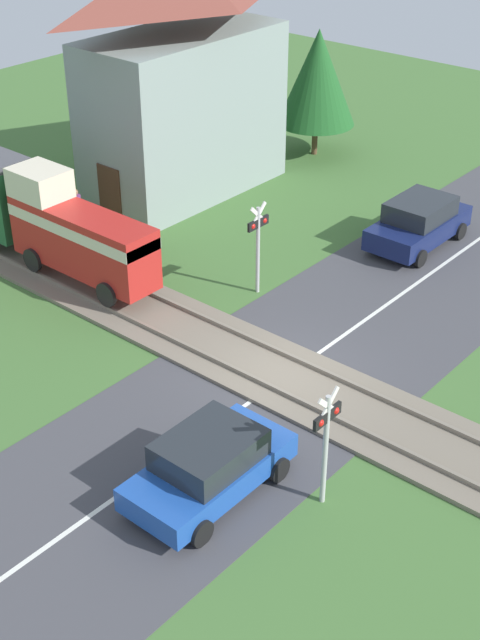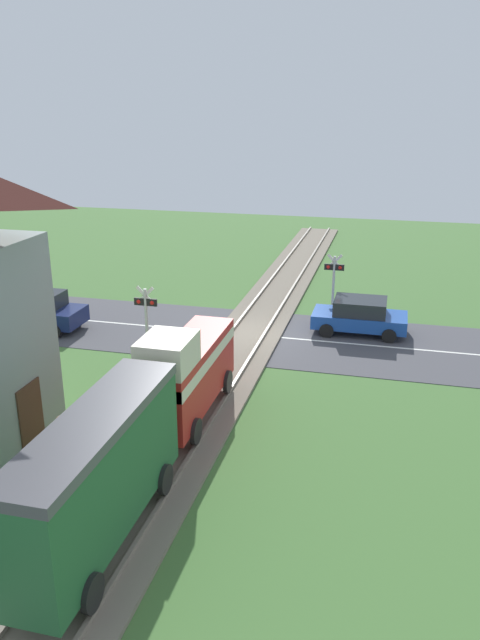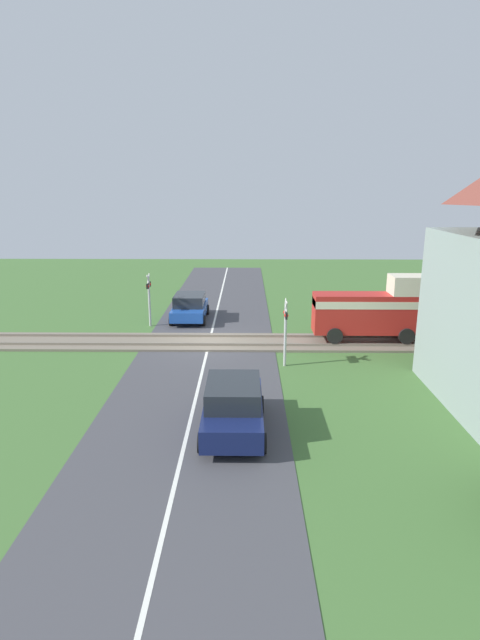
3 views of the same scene
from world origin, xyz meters
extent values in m
plane|color=#426B33|center=(0.00, 0.00, 0.00)|extent=(60.00, 60.00, 0.00)
cube|color=#424247|center=(0.00, 0.00, 0.01)|extent=(48.00, 6.40, 0.02)
cube|color=silver|center=(0.00, 0.00, 0.02)|extent=(48.00, 0.12, 0.00)
cube|color=#756B5B|center=(0.00, 0.00, 0.06)|extent=(2.80, 48.00, 0.12)
cube|color=slate|center=(-0.72, 0.00, 0.18)|extent=(0.10, 48.00, 0.12)
cube|color=slate|center=(0.72, 0.00, 0.18)|extent=(0.10, 48.00, 0.12)
cube|color=red|center=(0.00, 7.76, 1.57)|extent=(1.35, 5.33, 1.90)
cube|color=beige|center=(0.00, 7.76, 2.09)|extent=(1.37, 5.33, 0.36)
cube|color=beige|center=(0.00, 9.58, 2.97)|extent=(1.35, 1.71, 0.90)
cylinder|color=black|center=(-0.72, 6.06, 0.62)|extent=(0.14, 0.76, 0.76)
cylinder|color=black|center=(0.72, 6.06, 0.62)|extent=(0.14, 0.76, 0.76)
cylinder|color=black|center=(-0.72, 9.47, 0.62)|extent=(0.14, 0.76, 0.76)
cylinder|color=black|center=(0.72, 9.47, 0.62)|extent=(0.14, 0.76, 0.76)
cylinder|color=black|center=(-0.72, 11.92, 0.62)|extent=(0.14, 0.76, 0.76)
cylinder|color=black|center=(0.72, 11.92, 0.62)|extent=(0.14, 0.76, 0.76)
cube|color=#1E4CA8|center=(-4.52, -1.44, 0.59)|extent=(3.96, 1.83, 0.58)
cube|color=#23282D|center=(-4.52, -1.44, 1.20)|extent=(2.18, 1.68, 0.63)
cylinder|color=black|center=(-3.24, -0.52, 0.30)|extent=(0.60, 0.18, 0.60)
cylinder|color=black|center=(-3.24, -2.36, 0.30)|extent=(0.60, 0.18, 0.60)
cylinder|color=black|center=(-5.81, -0.52, 0.30)|extent=(0.60, 0.18, 0.60)
cylinder|color=black|center=(-5.81, -2.36, 0.30)|extent=(0.60, 0.18, 0.60)
cube|color=#141E4C|center=(9.16, 1.44, 0.65)|extent=(4.10, 1.81, 0.70)
cube|color=#23282D|center=(9.16, 1.44, 1.32)|extent=(2.25, 1.66, 0.65)
cylinder|color=black|center=(7.83, 0.54, 0.30)|extent=(0.60, 0.18, 0.60)
cylinder|color=black|center=(7.83, 2.34, 0.30)|extent=(0.60, 0.18, 0.60)
cylinder|color=black|center=(10.49, 0.54, 0.30)|extent=(0.60, 0.18, 0.60)
cylinder|color=black|center=(10.49, 2.34, 0.30)|extent=(0.60, 0.18, 0.60)
cylinder|color=#B7B7B7|center=(-3.15, -3.50, 1.41)|extent=(0.12, 0.12, 2.82)
cube|color=black|center=(-3.15, -3.50, 2.31)|extent=(0.90, 0.08, 0.28)
sphere|color=red|center=(-3.42, -3.50, 2.31)|extent=(0.18, 0.18, 0.18)
sphere|color=red|center=(-2.88, -3.50, 2.31)|extent=(0.18, 0.18, 0.18)
cube|color=silver|center=(-3.15, -3.50, 2.57)|extent=(0.72, 0.04, 0.72)
cube|color=silver|center=(-3.15, -3.50, 2.57)|extent=(0.72, 0.04, 0.72)
cylinder|color=#B7B7B7|center=(3.15, 3.50, 1.41)|extent=(0.12, 0.12, 2.82)
cube|color=black|center=(3.15, 3.50, 2.31)|extent=(0.90, 0.08, 0.28)
sphere|color=red|center=(3.42, 3.50, 2.31)|extent=(0.18, 0.18, 0.18)
sphere|color=red|center=(2.88, 3.50, 2.31)|extent=(0.18, 0.18, 0.18)
cube|color=silver|center=(3.15, 3.50, 2.57)|extent=(0.72, 0.04, 0.72)
cube|color=silver|center=(3.15, 3.50, 2.57)|extent=(0.72, 0.04, 0.72)
cube|color=#472D1E|center=(3.69, 10.66, 1.05)|extent=(0.06, 1.10, 2.10)
cylinder|color=#7F3D84|center=(2.51, 11.11, 0.65)|extent=(0.38, 0.38, 1.29)
sphere|color=#936B4C|center=(2.51, 11.11, 1.41)|extent=(0.24, 0.24, 0.24)
camera|label=1|loc=(-15.45, -11.59, 13.48)|focal=50.00mm
camera|label=2|loc=(-5.71, 24.22, 9.34)|focal=35.00mm
camera|label=3|loc=(23.52, 1.84, 7.46)|focal=28.00mm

